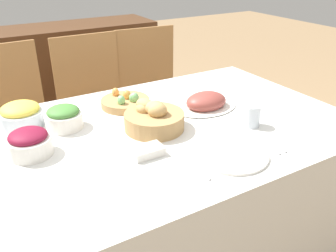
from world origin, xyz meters
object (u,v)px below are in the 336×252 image
(spoon, at_px, (269,142))
(drinking_cup, at_px, (251,116))
(sideboard, at_px, (60,85))
(pineapple_bowl, at_px, (21,114))
(dinner_plate, at_px, (231,155))
(egg_basket, at_px, (126,102))
(ham_platter, at_px, (206,103))
(bread_basket, at_px, (154,118))
(butter_dish, at_px, (147,151))
(knife, at_px, (264,144))
(chair_far_right, at_px, (153,97))
(green_salad_bowl, at_px, (64,117))
(chair_far_left, at_px, (15,126))
(fork, at_px, (195,167))
(chair_far_center, at_px, (96,109))
(beet_salad_bowl, at_px, (29,143))

(spoon, xyz_separation_m, drinking_cup, (0.04, 0.15, 0.04))
(sideboard, bearing_deg, drinking_cup, -78.55)
(pineapple_bowl, bearing_deg, dinner_plate, -47.30)
(sideboard, relative_size, egg_basket, 6.83)
(ham_platter, bearing_deg, pineapple_bowl, 161.96)
(bread_basket, bearing_deg, pineapple_bowl, 145.69)
(sideboard, xyz_separation_m, butter_dish, (-0.12, -1.76, 0.32))
(pineapple_bowl, xyz_separation_m, drinking_cup, (0.82, -0.49, -0.00))
(sideboard, distance_m, knife, 1.97)
(knife, height_order, drinking_cup, drinking_cup)
(chair_far_right, bearing_deg, egg_basket, -123.63)
(bread_basket, relative_size, green_salad_bowl, 1.60)
(chair_far_left, xyz_separation_m, fork, (0.42, -1.20, 0.25))
(pineapple_bowl, bearing_deg, spoon, -39.54)
(green_salad_bowl, bearing_deg, spoon, -39.70)
(dinner_plate, bearing_deg, chair_far_center, 94.23)
(beet_salad_bowl, height_order, drinking_cup, beet_salad_bowl)
(chair_far_center, bearing_deg, spoon, -77.07)
(beet_salad_bowl, height_order, green_salad_bowl, beet_salad_bowl)
(beet_salad_bowl, bearing_deg, ham_platter, 1.45)
(drinking_cup, bearing_deg, bread_basket, 153.53)
(bread_basket, relative_size, beet_salad_bowl, 1.54)
(chair_far_right, bearing_deg, dinner_plate, -100.95)
(chair_far_left, bearing_deg, bread_basket, -66.58)
(bread_basket, bearing_deg, egg_basket, 90.72)
(chair_far_right, relative_size, ham_platter, 3.16)
(egg_basket, xyz_separation_m, pineapple_bowl, (-0.46, 0.04, 0.02))
(sideboard, distance_m, beet_salad_bowl, 1.66)
(fork, bearing_deg, ham_platter, 50.34)
(chair_far_left, relative_size, chair_far_center, 1.00)
(chair_far_left, bearing_deg, butter_dish, -76.49)
(chair_far_left, relative_size, dinner_plate, 3.66)
(green_salad_bowl, relative_size, spoon, 0.91)
(pineapple_bowl, distance_m, dinner_plate, 0.88)
(chair_far_left, height_order, dinner_plate, chair_far_left)
(chair_far_center, height_order, green_salad_bowl, chair_far_center)
(sideboard, height_order, egg_basket, sideboard)
(chair_far_center, relative_size, green_salad_bowl, 6.25)
(chair_far_left, relative_size, pineapple_bowl, 5.15)
(green_salad_bowl, bearing_deg, ham_platter, -12.02)
(drinking_cup, bearing_deg, knife, -115.15)
(green_salad_bowl, xyz_separation_m, butter_dish, (0.19, -0.37, -0.03))
(pineapple_bowl, distance_m, beet_salad_bowl, 0.27)
(knife, bearing_deg, sideboard, 98.70)
(green_salad_bowl, bearing_deg, fork, -60.95)
(chair_far_right, xyz_separation_m, drinking_cup, (-0.10, -1.05, 0.30))
(chair_far_center, xyz_separation_m, green_salad_bowl, (-0.36, -0.67, 0.30))
(chair_far_right, height_order, egg_basket, chair_far_right)
(pineapple_bowl, relative_size, butter_dish, 1.61)
(chair_far_left, distance_m, chair_far_right, 0.90)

